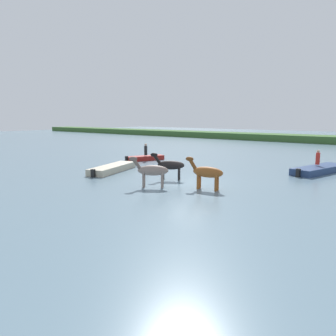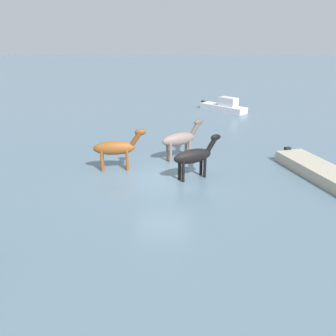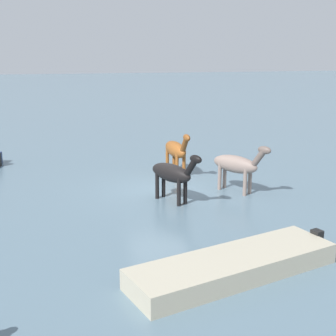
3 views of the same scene
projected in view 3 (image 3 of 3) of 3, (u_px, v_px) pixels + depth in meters
ground_plane at (162, 191)px, 18.29m from camera, size 175.87×175.87×0.00m
horse_dun_straggler at (173, 173)px, 16.71m from camera, size 2.32×1.55×1.91m
horse_mid_herd at (176, 150)px, 20.39m from camera, size 2.56×0.84×1.97m
horse_chestnut_trailing at (237, 165)px, 17.84m from camera, size 2.31×1.73×1.96m
boat_tender_starboard at (235, 268)px, 11.45m from camera, size 3.05×5.62×0.76m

